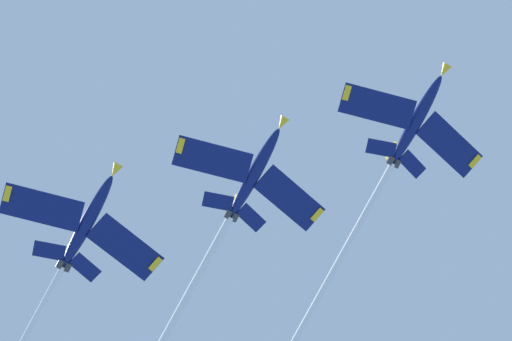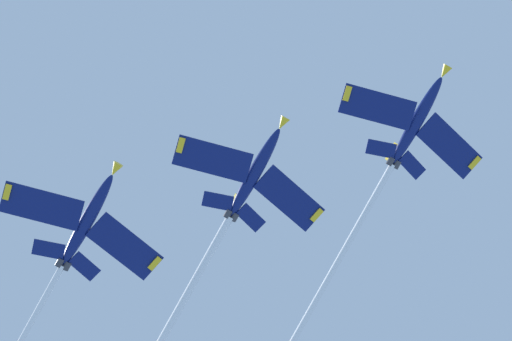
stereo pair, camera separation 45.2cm
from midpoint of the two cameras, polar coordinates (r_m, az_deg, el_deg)
jet_lead at (r=118.49m, az=8.10°, el=0.30°), size 20.29×40.45×16.58m
jet_second at (r=115.67m, az=-2.23°, el=-4.28°), size 21.10×44.24×18.27m
jet_third at (r=113.94m, az=-11.41°, el=-5.99°), size 20.80×44.95×19.24m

